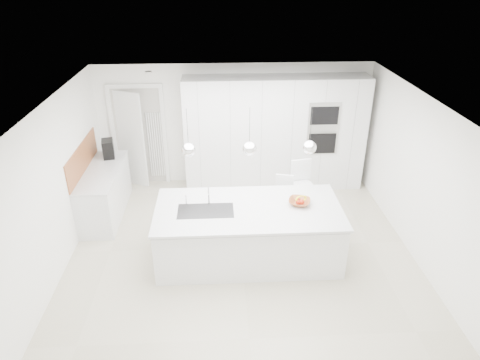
{
  "coord_description": "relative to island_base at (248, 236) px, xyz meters",
  "views": [
    {
      "loc": [
        -0.33,
        -5.82,
        4.24
      ],
      "look_at": [
        0.0,
        0.3,
        1.1
      ],
      "focal_mm": 32.0,
      "sensor_mm": 36.0,
      "label": 1
    }
  ],
  "objects": [
    {
      "name": "island_sink",
      "position": [
        -0.65,
        -0.0,
        0.39
      ],
      "size": [
        0.84,
        0.44,
        0.18
      ],
      "primitive_type": null,
      "color": "#3F3F42",
      "rests_on": "island_worktop"
    },
    {
      "name": "bar_stool_left",
      "position": [
        0.69,
        0.83,
        0.06
      ],
      "size": [
        0.43,
        0.52,
        0.99
      ],
      "primitive_type": null,
      "rotation": [
        0.0,
        0.0,
        -0.26
      ],
      "color": "white",
      "rests_on": "floor"
    },
    {
      "name": "oak_backsplash",
      "position": [
        -2.84,
        1.5,
        0.72
      ],
      "size": [
        0.02,
        1.8,
        0.5
      ],
      "primitive_type": "cube",
      "color": "#A86339",
      "rests_on": "wall_left"
    },
    {
      "name": "banana_bunch",
      "position": [
        0.81,
        0.1,
        0.58
      ],
      "size": [
        0.22,
        0.16,
        0.2
      ],
      "primitive_type": "torus",
      "rotation": [
        1.22,
        0.0,
        0.35
      ],
      "color": "yellow",
      "rests_on": "fruit_bowl"
    },
    {
      "name": "doorway_frame",
      "position": [
        -2.05,
        2.77,
        0.59
      ],
      "size": [
        1.11,
        0.08,
        2.13
      ],
      "primitive_type": null,
      "color": "white",
      "rests_on": "floor"
    },
    {
      "name": "pendant_left",
      "position": [
        -0.85,
        -0.0,
        1.47
      ],
      "size": [
        0.2,
        0.2,
        0.2
      ],
      "primitive_type": "sphere",
      "color": "white",
      "rests_on": "ceiling"
    },
    {
      "name": "fruit_bowl",
      "position": [
        0.79,
        0.12,
        0.51
      ],
      "size": [
        0.42,
        0.42,
        0.08
      ],
      "primitive_type": "imported",
      "rotation": [
        0.0,
        0.0,
        -0.31
      ],
      "color": "#A86339",
      "rests_on": "island_worktop"
    },
    {
      "name": "wall_left",
      "position": [
        -2.85,
        0.3,
        0.82
      ],
      "size": [
        0.0,
        5.0,
        5.0
      ],
      "primitive_type": "plane",
      "rotation": [
        1.57,
        0.0,
        1.57
      ],
      "color": "white",
      "rests_on": "ground"
    },
    {
      "name": "radiator",
      "position": [
        -1.73,
        2.76,
        0.42
      ],
      "size": [
        0.32,
        0.04,
        1.4
      ],
      "primitive_type": null,
      "color": "white",
      "rests_on": "floor"
    },
    {
      "name": "apple_b",
      "position": [
        0.77,
        0.12,
        0.54
      ],
      "size": [
        0.08,
        0.08,
        0.08
      ],
      "primitive_type": "sphere",
      "color": "#AC250F",
      "rests_on": "fruit_bowl"
    },
    {
      "name": "island_worktop",
      "position": [
        0.0,
        0.05,
        0.45
      ],
      "size": [
        2.84,
        1.4,
        0.04
      ],
      "primitive_type": "cube",
      "color": "silver",
      "rests_on": "island_base"
    },
    {
      "name": "wall_back",
      "position": [
        -0.1,
        2.8,
        0.82
      ],
      "size": [
        5.5,
        0.0,
        5.5
      ],
      "primitive_type": "plane",
      "rotation": [
        1.57,
        0.0,
        0.0
      ],
      "color": "white",
      "rests_on": "ground"
    },
    {
      "name": "apple_a",
      "position": [
        0.81,
        0.06,
        0.54
      ],
      "size": [
        0.08,
        0.08,
        0.08
      ],
      "primitive_type": "sphere",
      "color": "#AC250F",
      "rests_on": "fruit_bowl"
    },
    {
      "name": "left_worktop",
      "position": [
        -2.55,
        1.5,
        0.45
      ],
      "size": [
        0.62,
        1.82,
        0.04
      ],
      "primitive_type": "cube",
      "color": "silver",
      "rests_on": "left_base_cabinets"
    },
    {
      "name": "oven_stack",
      "position": [
        1.6,
        2.19,
        0.92
      ],
      "size": [
        0.62,
        0.04,
        1.05
      ],
      "primitive_type": null,
      "color": "#A5A5A8",
      "rests_on": "tall_cabinets"
    },
    {
      "name": "espresso_machine",
      "position": [
        -2.53,
        2.09,
        0.64
      ],
      "size": [
        0.27,
        0.36,
        0.34
      ],
      "primitive_type": "cube",
      "rotation": [
        0.0,
        0.0,
        0.22
      ],
      "color": "black",
      "rests_on": "left_worktop"
    },
    {
      "name": "tall_cabinets",
      "position": [
        0.7,
        2.5,
        0.72
      ],
      "size": [
        3.6,
        0.6,
        2.3
      ],
      "primitive_type": "cube",
      "color": "white",
      "rests_on": "floor"
    },
    {
      "name": "floor",
      "position": [
        -0.1,
        0.3,
        -0.43
      ],
      "size": [
        5.5,
        5.5,
        0.0
      ],
      "primitive_type": "plane",
      "color": "beige",
      "rests_on": "ground"
    },
    {
      "name": "pendant_right",
      "position": [
        0.85,
        -0.0,
        1.47
      ],
      "size": [
        0.2,
        0.2,
        0.2
      ],
      "primitive_type": "sphere",
      "color": "white",
      "rests_on": "ceiling"
    },
    {
      "name": "pendant_mid",
      "position": [
        -0.0,
        -0.0,
        1.47
      ],
      "size": [
        0.2,
        0.2,
        0.2
      ],
      "primitive_type": "sphere",
      "color": "white",
      "rests_on": "ceiling"
    },
    {
      "name": "island_base",
      "position": [
        0.0,
        0.0,
        0.0
      ],
      "size": [
        2.8,
        1.2,
        0.86
      ],
      "primitive_type": "cube",
      "color": "white",
      "rests_on": "floor"
    },
    {
      "name": "apple_c",
      "position": [
        0.76,
        0.07,
        0.54
      ],
      "size": [
        0.08,
        0.08,
        0.08
      ],
      "primitive_type": "sphere",
      "color": "#AC250F",
      "rests_on": "fruit_bowl"
    },
    {
      "name": "ceiling",
      "position": [
        -0.1,
        0.3,
        2.07
      ],
      "size": [
        5.5,
        5.5,
        0.0
      ],
      "primitive_type": "plane",
      "rotation": [
        3.14,
        0.0,
        0.0
      ],
      "color": "white",
      "rests_on": "wall_back"
    },
    {
      "name": "island_tap",
      "position": [
        -0.6,
        0.2,
        0.62
      ],
      "size": [
        0.02,
        0.02,
        0.3
      ],
      "primitive_type": "cylinder",
      "color": "white",
      "rests_on": "island_worktop"
    },
    {
      "name": "left_base_cabinets",
      "position": [
        -2.55,
        1.5,
        0.0
      ],
      "size": [
        0.6,
        1.8,
        0.86
      ],
      "primitive_type": "cube",
      "color": "white",
      "rests_on": "floor"
    },
    {
      "name": "bar_stool_right",
      "position": [
        1.0,
        1.02,
        0.15
      ],
      "size": [
        0.48,
        0.6,
        1.17
      ],
      "primitive_type": null,
      "rotation": [
        0.0,
        0.0,
        0.19
      ],
      "color": "white",
      "rests_on": "floor"
    },
    {
      "name": "hallway_door",
      "position": [
        -2.3,
        2.72,
        0.57
      ],
      "size": [
        0.76,
        0.38,
        2.0
      ],
      "primitive_type": "cube",
      "rotation": [
        0.0,
        0.0,
        -0.44
      ],
      "color": "white",
      "rests_on": "floor"
    }
  ]
}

